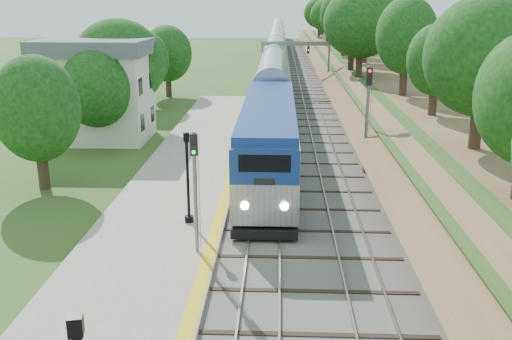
{
  "coord_description": "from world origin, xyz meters",
  "views": [
    {
      "loc": [
        0.64,
        -14.83,
        10.93
      ],
      "look_at": [
        -0.5,
        12.36,
        2.8
      ],
      "focal_mm": 40.0,
      "sensor_mm": 36.0,
      "label": 1
    }
  ],
  "objects_px": {
    "signal_gantry": "(295,53)",
    "train": "(277,52)",
    "lamppost_far": "(188,183)",
    "station_building": "(97,89)",
    "signal_farside": "(367,108)",
    "signal_platform": "(195,179)"
  },
  "relations": [
    {
      "from": "lamppost_far",
      "to": "signal_farside",
      "type": "bearing_deg",
      "value": 44.32
    },
    {
      "from": "signal_gantry",
      "to": "train",
      "type": "height_order",
      "value": "signal_gantry"
    },
    {
      "from": "signal_platform",
      "to": "signal_farside",
      "type": "distance_m",
      "value": 15.97
    },
    {
      "from": "signal_farside",
      "to": "signal_platform",
      "type": "bearing_deg",
      "value": -124.78
    },
    {
      "from": "signal_gantry",
      "to": "signal_platform",
      "type": "distance_m",
      "value": 47.32
    },
    {
      "from": "lamppost_far",
      "to": "signal_farside",
      "type": "distance_m",
      "value": 14.08
    },
    {
      "from": "station_building",
      "to": "signal_gantry",
      "type": "xyz_separation_m",
      "value": [
        16.47,
        24.99,
        0.73
      ]
    },
    {
      "from": "station_building",
      "to": "signal_farside",
      "type": "xyz_separation_m",
      "value": [
        20.2,
        -8.9,
        0.26
      ]
    },
    {
      "from": "train",
      "to": "signal_farside",
      "type": "relative_size",
      "value": 21.79
    },
    {
      "from": "station_building",
      "to": "signal_gantry",
      "type": "bearing_deg",
      "value": 56.62
    },
    {
      "from": "train",
      "to": "signal_platform",
      "type": "bearing_deg",
      "value": -92.19
    },
    {
      "from": "train",
      "to": "signal_platform",
      "type": "height_order",
      "value": "signal_platform"
    },
    {
      "from": "train",
      "to": "signal_farside",
      "type": "distance_m",
      "value": 63.06
    },
    {
      "from": "station_building",
      "to": "train",
      "type": "height_order",
      "value": "station_building"
    },
    {
      "from": "train",
      "to": "lamppost_far",
      "type": "height_order",
      "value": "train"
    },
    {
      "from": "train",
      "to": "station_building",
      "type": "bearing_deg",
      "value": -104.58
    },
    {
      "from": "signal_gantry",
      "to": "lamppost_far",
      "type": "distance_m",
      "value": 44.14
    },
    {
      "from": "signal_platform",
      "to": "signal_farside",
      "type": "xyz_separation_m",
      "value": [
        9.1,
        13.1,
        0.68
      ]
    },
    {
      "from": "signal_farside",
      "to": "signal_gantry",
      "type": "bearing_deg",
      "value": 96.28
    },
    {
      "from": "train",
      "to": "lamppost_far",
      "type": "distance_m",
      "value": 72.56
    },
    {
      "from": "lamppost_far",
      "to": "signal_platform",
      "type": "bearing_deg",
      "value": -75.44
    },
    {
      "from": "lamppost_far",
      "to": "station_building",
      "type": "bearing_deg",
      "value": 118.74
    }
  ]
}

